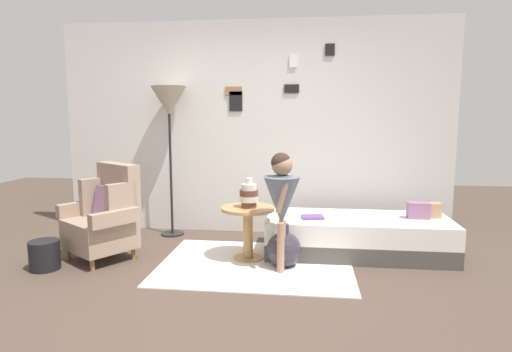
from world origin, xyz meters
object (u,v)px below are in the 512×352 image
at_px(armchair, 106,216).
at_px(vase_striped, 249,195).
at_px(person_child, 282,196).
at_px(magazine_basket, 45,255).
at_px(floor_lamp, 169,106).
at_px(demijohn_near, 284,249).
at_px(side_table, 248,222).
at_px(book_on_daybed, 313,217).
at_px(daybed, 357,236).

height_order(armchair, vase_striped, armchair).
distance_m(armchair, vase_striped, 1.49).
height_order(vase_striped, person_child, person_child).
height_order(armchair, magazine_basket, armchair).
distance_m(floor_lamp, magazine_basket, 2.12).
distance_m(vase_striped, person_child, 0.45).
height_order(vase_striped, demijohn_near, vase_striped).
relative_size(side_table, vase_striped, 1.83).
bearing_deg(demijohn_near, vase_striped, 155.45).
height_order(book_on_daybed, magazine_basket, book_on_daybed).
distance_m(armchair, side_table, 1.46).
bearing_deg(demijohn_near, floor_lamp, 145.79).
height_order(daybed, floor_lamp, floor_lamp).
bearing_deg(vase_striped, armchair, -175.56).
bearing_deg(magazine_basket, armchair, 42.48).
bearing_deg(side_table, book_on_daybed, 15.97).
bearing_deg(side_table, person_child, -39.71).
height_order(side_table, magazine_basket, side_table).
bearing_deg(floor_lamp, armchair, -113.39).
height_order(armchair, person_child, person_child).
xyz_separation_m(floor_lamp, book_on_daybed, (1.71, -0.61, -1.16)).
relative_size(floor_lamp, magazine_basket, 6.45).
bearing_deg(demijohn_near, book_on_daybed, 52.75).
bearing_deg(floor_lamp, person_child, -37.70).
relative_size(vase_striped, person_child, 0.26).
relative_size(floor_lamp, person_child, 1.60).
xyz_separation_m(person_child, demijohn_near, (0.02, 0.12, -0.55)).
bearing_deg(daybed, side_table, -165.09).
distance_m(armchair, demijohn_near, 1.85).
bearing_deg(magazine_basket, demijohn_near, 8.67).
distance_m(person_child, demijohn_near, 0.56).
relative_size(floor_lamp, demijohn_near, 4.24).
xyz_separation_m(daybed, magazine_basket, (-3.02, -0.82, -0.06)).
bearing_deg(person_child, side_table, 140.29).
bearing_deg(demijohn_near, daybed, 32.48).
relative_size(vase_striped, demijohn_near, 0.70).
height_order(daybed, person_child, person_child).
distance_m(armchair, magazine_basket, 0.66).
bearing_deg(vase_striped, side_table, 136.20).
xyz_separation_m(side_table, vase_striped, (0.01, -0.01, 0.28)).
xyz_separation_m(daybed, book_on_daybed, (-0.47, -0.11, 0.22)).
relative_size(side_table, book_on_daybed, 2.48).
bearing_deg(side_table, magazine_basket, -164.53).
bearing_deg(daybed, demijohn_near, -147.52).
relative_size(side_table, floor_lamp, 0.30).
distance_m(armchair, person_child, 1.84).
xyz_separation_m(armchair, floor_lamp, (0.40, 0.92, 1.14)).
height_order(armchair, book_on_daybed, armchair).
distance_m(side_table, book_on_daybed, 0.68).
bearing_deg(book_on_daybed, demijohn_near, -127.25).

